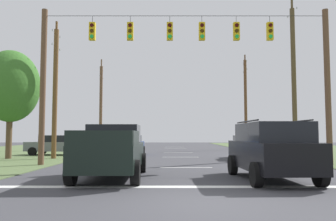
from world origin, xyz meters
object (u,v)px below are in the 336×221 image
Objects in this scene: distant_car_crossing_white at (248,147)px; utility_pole_mid_right at (293,80)px; suv_black at (270,149)px; utility_pole_far_left at (100,105)px; utility_pole_far_right at (245,102)px; utility_pole_mid_left at (54,90)px; distant_car_oncoming at (129,145)px; overhead_signal_span at (184,73)px; tree_roadside_right at (10,86)px; pickup_truck at (112,151)px; distant_car_far_parked at (55,145)px.

distant_car_crossing_white is 5.79m from utility_pole_mid_right.
utility_pole_far_left is (-10.89, 24.85, 3.71)m from suv_black.
utility_pole_far_left is at bearing 179.35° from utility_pole_far_right.
utility_pole_mid_right is at bearing 3.05° from utility_pole_mid_left.
utility_pole_far_right is at bearing 77.52° from distant_car_crossing_white.
suv_black reaches higher than distant_car_oncoming.
overhead_signal_span is at bearing -111.64° from utility_pole_far_right.
utility_pole_mid_right is 1.55× the size of tree_roadside_right.
pickup_truck is 26.51m from utility_pole_far_right.
suv_black is 1.12× the size of distant_car_crossing_white.
tree_roadside_right reaches higher than pickup_truck.
utility_pole_mid_left reaches higher than distant_car_far_parked.
overhead_signal_span is at bearing -144.85° from utility_pole_mid_right.
distant_car_far_parked is 0.40× the size of utility_pole_mid_right.
distant_car_far_parked is at bearing 115.79° from pickup_truck.
utility_pole_far_left reaches higher than distant_car_crossing_white.
overhead_signal_span is at bearing -134.54° from distant_car_crossing_white.
suv_black is 15.93m from distant_car_oncoming.
utility_pole_far_left is (-5.27, 24.18, 3.80)m from pickup_truck.
tree_roadside_right reaches higher than distant_car_far_parked.
distant_car_far_parked is (-13.80, 4.23, 0.00)m from distant_car_crossing_white.
utility_pole_mid_left is at bearing -137.77° from utility_pole_far_right.
utility_pole_far_left is at bearing 113.66° from suv_black.
utility_pole_mid_right reaches higher than utility_pole_far_left.
distant_car_crossing_white is 15.59m from utility_pole_far_right.
utility_pole_far_left is at bearing 113.14° from overhead_signal_span.
distant_car_far_parked is 0.45× the size of utility_pole_far_left.
utility_pole_far_right is 21.42m from utility_pole_mid_left.
utility_pole_mid_right is 1.12× the size of utility_pole_far_left.
utility_pole_mid_right is (17.26, -3.14, 4.52)m from distant_car_far_parked.
utility_pole_far_right reaches higher than suv_black.
overhead_signal_span is 3.46× the size of distant_car_far_parked.
utility_pole_mid_left is at bearing -73.49° from distant_car_far_parked.
distant_car_far_parked is (-6.58, 13.61, -0.18)m from pickup_truck.
overhead_signal_span is 20.44m from utility_pole_far_right.
utility_pole_mid_right is 1.07× the size of utility_pole_far_right.
utility_pole_mid_right is (7.76, 5.46, 0.49)m from overhead_signal_span.
suv_black is 1.10× the size of distant_car_far_parked.
utility_pole_mid_right is 16.12m from utility_pole_mid_left.
overhead_signal_span is 1.66× the size of utility_pole_mid_left.
pickup_truck is at bearing -127.61° from distant_car_crossing_white.
distant_car_oncoming and distant_car_far_parked have the same top height.
utility_pole_mid_right reaches higher than utility_pole_mid_left.
tree_roadside_right is at bearing 158.27° from overhead_signal_span.
distant_car_crossing_white is (1.60, 10.05, -0.27)m from suv_black.
distant_car_oncoming is 7.20m from utility_pole_mid_left.
distant_car_crossing_white is at bearing -162.44° from utility_pole_mid_right.
utility_pole_far_right is (10.46, 24.01, 4.13)m from pickup_truck.
overhead_signal_span reaches higher than distant_car_crossing_white.
utility_pole_far_left reaches higher than utility_pole_mid_left.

